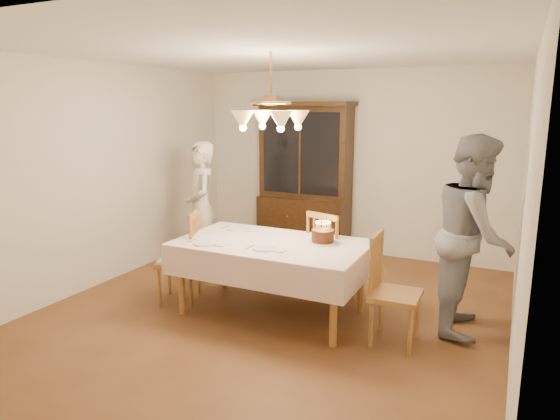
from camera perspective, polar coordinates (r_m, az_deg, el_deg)
The scene contains 14 objects.
ground at distance 5.29m, azimuth -0.96°, elevation -11.62°, with size 5.00×5.00×0.00m, color brown.
room_shell at distance 4.88m, azimuth -1.02°, elevation 5.69°, with size 5.00×5.00×5.00m.
dining_table at distance 5.05m, azimuth -0.98°, elevation -4.50°, with size 1.90×1.10×0.76m.
china_hutch at distance 7.22m, azimuth 2.84°, elevation 3.36°, with size 1.38×0.54×2.16m.
chair_far_side at distance 5.51m, azimuth 5.88°, elevation -5.77°, with size 0.54×0.53×1.00m.
chair_left_end at distance 5.53m, azimuth -11.41°, elevation -5.75°, with size 0.55×0.56×1.00m.
chair_right_end at distance 4.62m, azimuth 12.94°, elevation -9.56°, with size 0.43×0.45×1.00m.
elderly_woman at distance 6.41m, azimuth -8.95°, elevation 0.29°, with size 0.61×0.40×1.67m, color beige.
adult_in_grey at distance 4.97m, azimuth 21.31°, elevation -2.65°, with size 0.90×0.70×1.86m, color slate.
birthday_cake at distance 5.00m, azimuth 4.90°, elevation -3.05°, with size 0.30×0.30×0.22m.
place_setting_near_left at distance 5.03m, azimuth -8.32°, elevation -3.73°, with size 0.41×0.26×0.02m.
place_setting_near_right at distance 4.78m, azimuth -1.63°, elevation -4.44°, with size 0.37×0.23×0.02m.
place_setting_far_left at distance 5.55m, azimuth -4.73°, elevation -2.14°, with size 0.39×0.25×0.02m.
chandelier at distance 4.85m, azimuth -1.04°, elevation 10.34°, with size 0.62×0.62×0.73m.
Camera 1 is at (2.17, -4.33, 2.10)m, focal length 32.00 mm.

